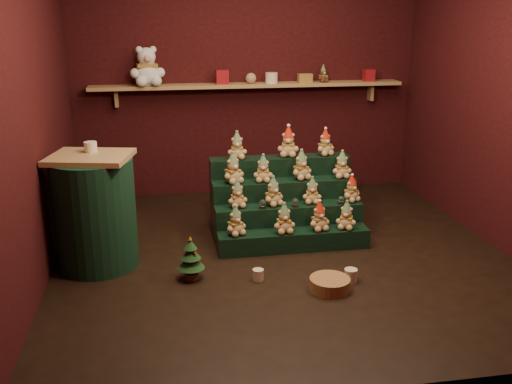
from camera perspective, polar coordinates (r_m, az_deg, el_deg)
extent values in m
plane|color=black|center=(5.21, 2.63, -6.21)|extent=(4.00, 4.00, 0.00)
cube|color=black|center=(6.82, -0.94, 11.65)|extent=(4.00, 0.10, 2.80)
cube|color=black|center=(2.89, 11.70, 3.33)|extent=(4.00, 0.10, 2.80)
cube|color=black|center=(4.81, -21.96, 7.98)|extent=(0.10, 4.00, 2.80)
cube|color=black|center=(5.63, 23.94, 8.95)|extent=(0.10, 4.00, 2.80)
cube|color=#A67C53|center=(6.66, -0.69, 10.64)|extent=(3.60, 0.26, 0.04)
cube|color=#A67C53|center=(6.68, -13.78, 9.13)|extent=(0.04, 0.12, 0.20)
cube|color=#A67C53|center=(7.13, 11.39, 9.78)|extent=(0.04, 0.12, 0.20)
cube|color=black|center=(5.28, 3.78, -4.83)|extent=(1.40, 0.22, 0.18)
cube|color=black|center=(5.45, 3.27, -3.09)|extent=(1.40, 0.22, 0.36)
cube|color=black|center=(5.62, 2.78, -1.46)|extent=(1.40, 0.22, 0.54)
cube|color=black|center=(5.79, 2.33, 0.08)|extent=(1.40, 0.22, 0.72)
cylinder|color=black|center=(5.28, 0.66, -1.54)|extent=(0.06, 0.06, 0.02)
sphere|color=white|center=(5.26, 0.67, -1.11)|extent=(0.06, 0.06, 0.06)
cylinder|color=black|center=(5.34, 3.94, -1.36)|extent=(0.06, 0.06, 0.02)
sphere|color=white|center=(5.33, 3.95, -0.96)|extent=(0.06, 0.06, 0.06)
cylinder|color=black|center=(5.46, 8.50, -1.09)|extent=(0.05, 0.05, 0.02)
sphere|color=white|center=(5.45, 8.52, -0.71)|extent=(0.06, 0.06, 0.06)
cube|color=#A67C53|center=(4.87, -16.27, 3.37)|extent=(0.74, 0.66, 0.04)
cylinder|color=black|center=(5.01, -15.80, -2.09)|extent=(0.68, 0.68, 0.94)
cylinder|color=beige|center=(4.95, -16.21, 4.36)|extent=(0.11, 0.11, 0.08)
cylinder|color=#4C251B|center=(4.76, -6.47, -8.32)|extent=(0.11, 0.11, 0.06)
cone|color=#123418|center=(4.71, -6.52, -6.91)|extent=(0.22, 0.22, 0.11)
cone|color=#123418|center=(4.67, -6.56, -6.04)|extent=(0.17, 0.17, 0.10)
cone|color=#123418|center=(4.65, -6.59, -5.22)|extent=(0.11, 0.11, 0.08)
cone|color=gold|center=(4.62, -6.61, -4.58)|extent=(0.03, 0.03, 0.03)
cylinder|color=beige|center=(4.71, 0.21, -8.27)|extent=(0.09, 0.09, 0.09)
cylinder|color=beige|center=(4.74, 9.46, -8.22)|extent=(0.11, 0.11, 0.11)
cylinder|color=#91613A|center=(4.58, 7.38, -9.12)|extent=(0.37, 0.37, 0.10)
cube|color=#A61922|center=(6.58, -3.41, 11.41)|extent=(0.14, 0.14, 0.16)
cylinder|color=beige|center=(6.67, 1.56, 11.34)|extent=(0.14, 0.14, 0.12)
cube|color=#A61922|center=(7.00, 11.20, 11.39)|extent=(0.12, 0.12, 0.14)
sphere|color=tan|center=(6.63, -0.51, 11.31)|extent=(0.12, 0.12, 0.12)
cube|color=orange|center=(6.76, 4.92, 11.28)|extent=(0.16, 0.10, 0.10)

